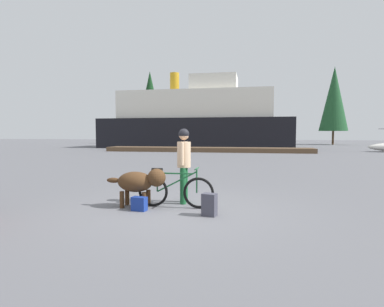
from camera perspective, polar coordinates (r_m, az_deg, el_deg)
ground_plane at (r=6.85m, az=-3.02°, el=-10.29°), size 160.00×160.00×0.00m
bicycle at (r=6.99m, az=-3.17°, el=-6.83°), size 1.74×0.44×0.90m
person_cyclist at (r=7.34m, az=-1.50°, el=-0.84°), size 0.32×0.53×1.77m
dog at (r=7.07m, az=-9.57°, el=-5.13°), size 1.39×0.54×0.88m
backpack at (r=6.33m, az=3.21°, el=-9.35°), size 0.32×0.26×0.45m
handbag_pannier at (r=6.83m, az=-9.66°, el=-9.08°), size 0.35×0.23×0.30m
dock_pier at (r=28.57m, az=2.77°, el=0.73°), size 18.79×2.37×0.40m
ferry_boat at (r=37.59m, az=0.89°, el=6.00°), size 22.10×7.83×9.01m
pine_tree_far_left at (r=53.01m, az=-7.71°, el=9.95°), size 3.93×3.93×12.02m
pine_tree_center at (r=50.74m, az=10.56°, el=8.00°), size 3.08×3.08×8.82m
pine_tree_far_right at (r=52.03m, az=24.62°, el=9.11°), size 4.14×4.14×11.74m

